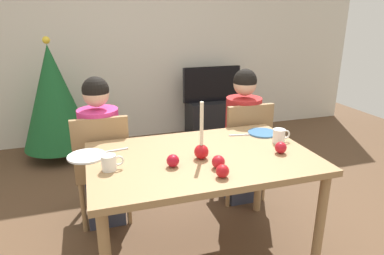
{
  "coord_description": "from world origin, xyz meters",
  "views": [
    {
      "loc": [
        -0.65,
        -1.85,
        1.59
      ],
      "look_at": [
        0.0,
        0.2,
        0.87
      ],
      "focal_mm": 31.66,
      "sensor_mm": 36.0,
      "label": 1
    }
  ],
  "objects_px": {
    "plate_left": "(87,156)",
    "apple_near_candle": "(173,161)",
    "dining_table": "(201,167)",
    "christmas_tree": "(54,97)",
    "chair_left": "(102,163)",
    "candle_centerpiece": "(201,148)",
    "mug_left": "(110,163)",
    "apple_by_right_mug": "(223,171)",
    "tv": "(212,84)",
    "apple_by_left_plate": "(281,148)",
    "person_left_child": "(101,155)",
    "chair_right": "(244,146)",
    "person_right_child": "(242,138)",
    "plate_right": "(262,133)",
    "mug_right": "(279,136)",
    "tv_stand": "(211,118)",
    "apple_far_edge": "(218,162)"
  },
  "relations": [
    {
      "from": "apple_by_left_plate",
      "to": "apple_by_right_mug",
      "type": "height_order",
      "value": "apple_by_left_plate"
    },
    {
      "from": "person_left_child",
      "to": "mug_right",
      "type": "distance_m",
      "value": 1.33
    },
    {
      "from": "christmas_tree",
      "to": "mug_left",
      "type": "xyz_separation_m",
      "value": [
        0.45,
        -2.14,
        0.08
      ]
    },
    {
      "from": "apple_by_left_plate",
      "to": "apple_by_right_mug",
      "type": "relative_size",
      "value": 1.02
    },
    {
      "from": "dining_table",
      "to": "tv_stand",
      "type": "relative_size",
      "value": 2.19
    },
    {
      "from": "candle_centerpiece",
      "to": "apple_by_right_mug",
      "type": "height_order",
      "value": "candle_centerpiece"
    },
    {
      "from": "chair_left",
      "to": "apple_near_candle",
      "type": "height_order",
      "value": "chair_left"
    },
    {
      "from": "mug_right",
      "to": "person_left_child",
      "type": "bearing_deg",
      "value": 153.38
    },
    {
      "from": "person_left_child",
      "to": "mug_right",
      "type": "height_order",
      "value": "person_left_child"
    },
    {
      "from": "plate_right",
      "to": "mug_left",
      "type": "bearing_deg",
      "value": -165.67
    },
    {
      "from": "dining_table",
      "to": "christmas_tree",
      "type": "distance_m",
      "value": 2.33
    },
    {
      "from": "tv",
      "to": "apple_by_left_plate",
      "type": "distance_m",
      "value": 2.46
    },
    {
      "from": "chair_right",
      "to": "plate_left",
      "type": "bearing_deg",
      "value": -161.92
    },
    {
      "from": "apple_far_edge",
      "to": "candle_centerpiece",
      "type": "bearing_deg",
      "value": 107.59
    },
    {
      "from": "person_right_child",
      "to": "tv",
      "type": "height_order",
      "value": "person_right_child"
    },
    {
      "from": "person_left_child",
      "to": "chair_right",
      "type": "bearing_deg",
      "value": -1.56
    },
    {
      "from": "apple_by_right_mug",
      "to": "apple_near_candle",
      "type": "bearing_deg",
      "value": 136.48
    },
    {
      "from": "tv",
      "to": "apple_far_edge",
      "type": "height_order",
      "value": "tv"
    },
    {
      "from": "plate_left",
      "to": "apple_by_right_mug",
      "type": "height_order",
      "value": "apple_by_right_mug"
    },
    {
      "from": "dining_table",
      "to": "chair_right",
      "type": "bearing_deg",
      "value": 45.55
    },
    {
      "from": "dining_table",
      "to": "candle_centerpiece",
      "type": "distance_m",
      "value": 0.16
    },
    {
      "from": "candle_centerpiece",
      "to": "apple_by_left_plate",
      "type": "bearing_deg",
      "value": -7.86
    },
    {
      "from": "tv_stand",
      "to": "dining_table",
      "type": "bearing_deg",
      "value": -112.16
    },
    {
      "from": "plate_right",
      "to": "candle_centerpiece",
      "type": "bearing_deg",
      "value": -153.06
    },
    {
      "from": "person_left_child",
      "to": "plate_right",
      "type": "distance_m",
      "value": 1.23
    },
    {
      "from": "chair_right",
      "to": "person_right_child",
      "type": "relative_size",
      "value": 0.77
    },
    {
      "from": "chair_left",
      "to": "candle_centerpiece",
      "type": "distance_m",
      "value": 0.92
    },
    {
      "from": "plate_left",
      "to": "apple_far_edge",
      "type": "relative_size",
      "value": 3.07
    },
    {
      "from": "christmas_tree",
      "to": "plate_right",
      "type": "xyz_separation_m",
      "value": [
        1.58,
        -1.86,
        0.04
      ]
    },
    {
      "from": "tv",
      "to": "plate_right",
      "type": "bearing_deg",
      "value": -100.28
    },
    {
      "from": "plate_right",
      "to": "apple_by_left_plate",
      "type": "relative_size",
      "value": 2.83
    },
    {
      "from": "mug_left",
      "to": "apple_far_edge",
      "type": "distance_m",
      "value": 0.62
    },
    {
      "from": "candle_centerpiece",
      "to": "apple_by_left_plate",
      "type": "distance_m",
      "value": 0.52
    },
    {
      "from": "plate_right",
      "to": "dining_table",
      "type": "bearing_deg",
      "value": -156.31
    },
    {
      "from": "candle_centerpiece",
      "to": "mug_right",
      "type": "distance_m",
      "value": 0.61
    },
    {
      "from": "plate_left",
      "to": "apple_near_candle",
      "type": "bearing_deg",
      "value": -31.79
    },
    {
      "from": "mug_left",
      "to": "mug_right",
      "type": "relative_size",
      "value": 0.99
    },
    {
      "from": "mug_left",
      "to": "apple_by_left_plate",
      "type": "distance_m",
      "value": 1.06
    },
    {
      "from": "dining_table",
      "to": "tv",
      "type": "bearing_deg",
      "value": 67.85
    },
    {
      "from": "person_right_child",
      "to": "plate_right",
      "type": "relative_size",
      "value": 5.5
    },
    {
      "from": "christmas_tree",
      "to": "tv",
      "type": "bearing_deg",
      "value": 5.78
    },
    {
      "from": "chair_right",
      "to": "apple_near_candle",
      "type": "height_order",
      "value": "chair_right"
    },
    {
      "from": "plate_left",
      "to": "mug_right",
      "type": "height_order",
      "value": "mug_right"
    },
    {
      "from": "chair_right",
      "to": "apple_near_candle",
      "type": "bearing_deg",
      "value": -138.51
    },
    {
      "from": "christmas_tree",
      "to": "apple_near_candle",
      "type": "height_order",
      "value": "christmas_tree"
    },
    {
      "from": "chair_left",
      "to": "apple_by_right_mug",
      "type": "bearing_deg",
      "value": -57.05
    },
    {
      "from": "candle_centerpiece",
      "to": "apple_by_left_plate",
      "type": "height_order",
      "value": "candle_centerpiece"
    },
    {
      "from": "apple_near_candle",
      "to": "apple_by_right_mug",
      "type": "distance_m",
      "value": 0.31
    },
    {
      "from": "christmas_tree",
      "to": "plate_right",
      "type": "relative_size",
      "value": 6.45
    },
    {
      "from": "dining_table",
      "to": "person_right_child",
      "type": "height_order",
      "value": "person_right_child"
    }
  ]
}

